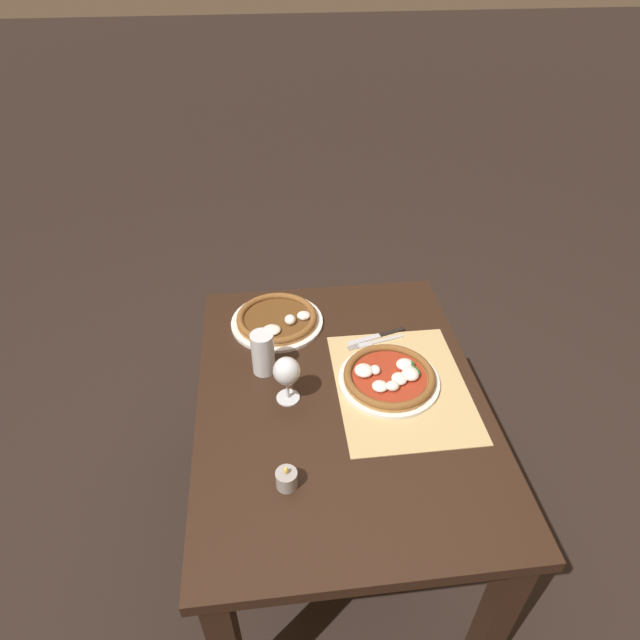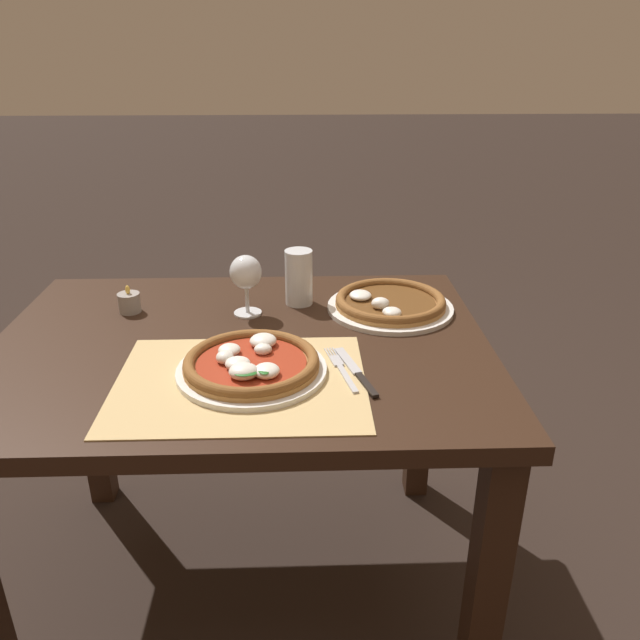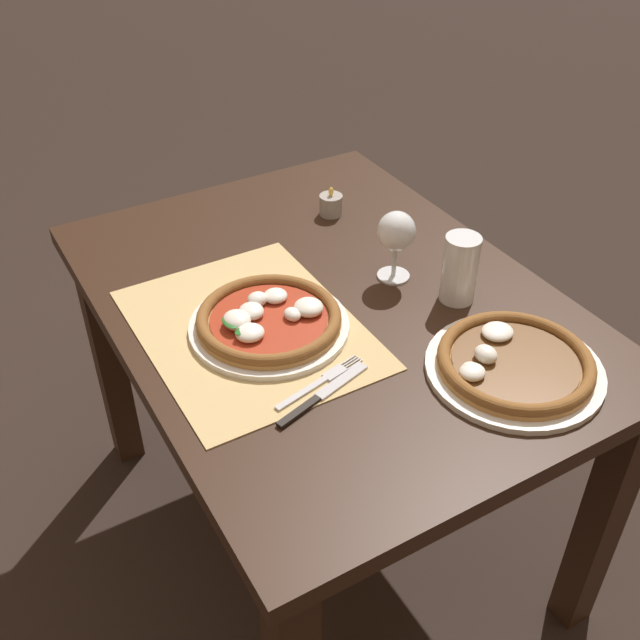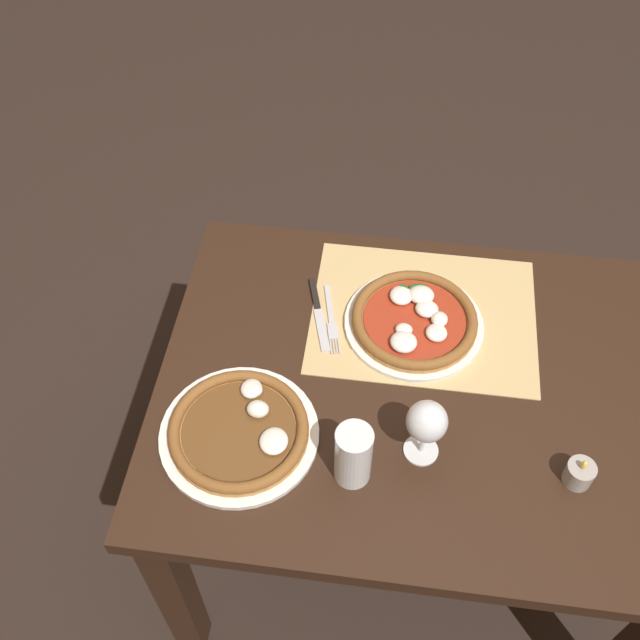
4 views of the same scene
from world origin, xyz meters
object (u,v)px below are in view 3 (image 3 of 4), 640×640
at_px(wine_glass, 396,234).
at_px(pint_glass, 460,270).
at_px(pizza_far, 514,363).
at_px(votive_candle, 331,205).
at_px(knife, 323,394).
at_px(fork, 320,382).
at_px(pizza_near, 269,320).

relative_size(wine_glass, pint_glass, 1.07).
bearing_deg(wine_glass, pizza_far, 1.87).
relative_size(pint_glass, votive_candle, 2.01).
xyz_separation_m(wine_glass, knife, (0.25, -0.32, -0.10)).
bearing_deg(wine_glass, knife, -52.14).
bearing_deg(pizza_far, votive_candle, 179.01).
distance_m(fork, votive_candle, 0.62).
distance_m(pizza_near, fork, 0.19).
xyz_separation_m(pizza_near, fork, (0.19, 0.01, -0.02)).
bearing_deg(pint_glass, pizza_near, -104.69).
distance_m(pizza_near, pizza_far, 0.47).
height_order(pizza_near, wine_glass, wine_glass).
height_order(pizza_far, knife, pizza_far).
bearing_deg(pizza_near, wine_glass, 95.61).
relative_size(pizza_near, votive_candle, 4.34).
xyz_separation_m(pizza_near, pint_glass, (0.10, 0.38, 0.05)).
relative_size(pizza_near, wine_glass, 2.01).
xyz_separation_m(pizza_near, knife, (0.22, -0.00, -0.02)).
distance_m(fork, knife, 0.03).
xyz_separation_m(fork, votive_candle, (-0.52, 0.33, 0.02)).
xyz_separation_m(pizza_near, pizza_far, (0.33, 0.33, -0.00)).
distance_m(pizza_far, fork, 0.35).
bearing_deg(fork, votive_candle, 147.48).
bearing_deg(wine_glass, votive_candle, 175.57).
height_order(pizza_near, votive_candle, votive_candle).
distance_m(wine_glass, knife, 0.42).
bearing_deg(pizza_far, knife, -109.27).
xyz_separation_m(wine_glass, fork, (0.22, -0.31, -0.10)).
bearing_deg(pint_glass, knife, -73.13).
bearing_deg(votive_candle, wine_glass, -4.43).
distance_m(pizza_far, wine_glass, 0.37).
bearing_deg(votive_candle, pint_glass, 5.71).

